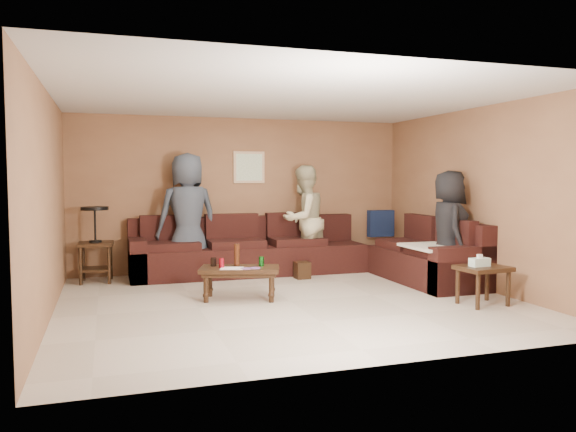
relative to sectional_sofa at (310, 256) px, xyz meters
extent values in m
plane|color=beige|center=(-0.81, -1.52, -0.33)|extent=(5.50, 5.50, 0.00)
cube|color=beige|center=(-0.81, -1.52, 2.12)|extent=(5.50, 5.00, 0.10)
cube|color=#895F40|center=(-0.81, 0.98, 0.92)|extent=(5.50, 0.10, 2.50)
cube|color=#895F40|center=(-0.81, -4.02, 0.92)|extent=(5.50, 0.10, 2.50)
cube|color=#895F40|center=(-3.56, -1.52, 0.92)|extent=(0.10, 5.00, 2.50)
cube|color=#895F40|center=(1.94, -1.52, 0.92)|extent=(0.10, 5.00, 2.50)
cube|color=black|center=(-0.81, 0.53, -0.10)|extent=(3.70, 0.90, 0.45)
cube|color=black|center=(-0.81, 0.86, 0.35)|extent=(3.70, 0.24, 0.45)
cube|color=black|center=(-2.54, 0.53, -0.01)|extent=(0.24, 0.90, 0.63)
cube|color=black|center=(1.49, -0.92, -0.10)|extent=(0.90, 2.00, 0.45)
cube|color=black|center=(1.82, -0.92, 0.35)|extent=(0.24, 2.00, 0.45)
cube|color=black|center=(1.49, -1.80, -0.01)|extent=(0.90, 0.24, 0.63)
cube|color=#121D3B|center=(1.49, 0.53, 0.42)|extent=(0.45, 0.14, 0.45)
cube|color=beige|center=(1.49, -1.37, 0.25)|extent=(1.00, 0.85, 0.04)
cube|color=#301D10|center=(-1.38, -1.22, 0.06)|extent=(1.08, 0.77, 0.05)
cube|color=#301D10|center=(-1.38, -1.22, 0.00)|extent=(0.99, 0.68, 0.04)
cylinder|color=#301D10|center=(-1.82, -1.27, -0.15)|extent=(0.06, 0.06, 0.36)
cylinder|color=#301D10|center=(-1.05, -1.52, -0.15)|extent=(0.06, 0.06, 0.36)
cylinder|color=#301D10|center=(-1.71, -0.93, -0.15)|extent=(0.06, 0.06, 0.36)
cylinder|color=#301D10|center=(-0.94, -1.18, -0.15)|extent=(0.06, 0.06, 0.36)
cylinder|color=red|center=(-1.61, -1.20, 0.14)|extent=(0.07, 0.07, 0.12)
cylinder|color=#136E1D|center=(-1.10, -1.22, 0.14)|extent=(0.07, 0.07, 0.12)
cylinder|color=#3C1C0D|center=(-1.39, -1.11, 0.22)|extent=(0.07, 0.07, 0.28)
cylinder|color=black|center=(-1.68, -1.05, 0.14)|extent=(0.08, 0.08, 0.11)
cube|color=silver|center=(-1.50, -1.30, 0.09)|extent=(0.33, 0.29, 0.00)
cylinder|color=#BF436D|center=(-1.34, -1.38, 0.09)|extent=(0.14, 0.14, 0.01)
cylinder|color=#BF436D|center=(-1.22, -1.37, 0.09)|extent=(0.14, 0.14, 0.01)
cube|color=#301D10|center=(-3.13, 0.55, 0.24)|extent=(0.52, 0.52, 0.05)
cube|color=#301D10|center=(-3.13, 0.55, -0.13)|extent=(0.45, 0.45, 0.03)
cylinder|color=#301D10|center=(-3.33, 0.37, -0.04)|extent=(0.05, 0.05, 0.56)
cylinder|color=#301D10|center=(-2.95, 0.35, -0.04)|extent=(0.05, 0.05, 0.56)
cylinder|color=#301D10|center=(-3.31, 0.76, -0.04)|extent=(0.05, 0.05, 0.56)
cylinder|color=#301D10|center=(-2.92, 0.74, -0.04)|extent=(0.05, 0.05, 0.56)
cylinder|color=black|center=(-3.13, 0.55, 0.28)|extent=(0.18, 0.18, 0.03)
cylinder|color=black|center=(-3.13, 0.55, 0.53)|extent=(0.03, 0.03, 0.47)
cylinder|color=black|center=(-3.13, 0.55, 0.76)|extent=(0.39, 0.39, 0.05)
cube|color=#301D10|center=(1.33, -2.42, 0.12)|extent=(0.61, 0.52, 0.05)
cylinder|color=#301D10|center=(1.12, -2.62, -0.10)|extent=(0.05, 0.05, 0.45)
cylinder|color=#301D10|center=(1.58, -2.58, -0.10)|extent=(0.05, 0.05, 0.45)
cylinder|color=#301D10|center=(1.09, -2.27, -0.10)|extent=(0.05, 0.05, 0.45)
cylinder|color=#301D10|center=(1.55, -2.23, -0.10)|extent=(0.05, 0.05, 0.45)
cube|color=white|center=(1.28, -2.42, 0.20)|extent=(0.25, 0.14, 0.10)
cube|color=silver|center=(1.28, -2.42, 0.27)|extent=(0.06, 0.04, 0.05)
cube|color=#301D10|center=(-0.15, -0.09, -0.20)|extent=(0.22, 0.22, 0.26)
cube|color=tan|center=(-0.71, 0.96, 1.37)|extent=(0.52, 0.03, 0.52)
cube|color=white|center=(-0.71, 0.95, 1.37)|extent=(0.44, 0.01, 0.44)
imported|color=#343B48|center=(-1.79, 0.56, 0.63)|extent=(1.03, 0.77, 1.91)
imported|color=#BDB58C|center=(0.04, 0.39, 0.54)|extent=(1.05, 0.97, 1.73)
imported|color=black|center=(1.58, -1.33, 0.49)|extent=(0.74, 0.92, 1.63)
camera|label=1|loc=(-2.95, -8.06, 1.22)|focal=35.00mm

